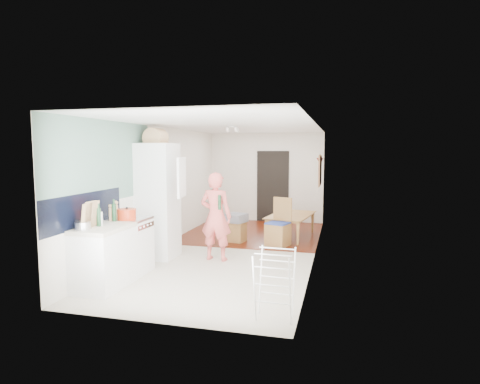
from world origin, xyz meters
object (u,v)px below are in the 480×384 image
at_px(person, 216,208).
at_px(dining_table, 292,228).
at_px(stool, 237,232).
at_px(drying_rack, 275,285).
at_px(dining_chair, 278,222).

bearing_deg(person, dining_table, -112.84).
relative_size(person, stool, 4.27).
relative_size(dining_table, drying_rack, 1.54).
bearing_deg(drying_rack, dining_table, 96.99).
distance_m(dining_table, dining_chair, 0.96).
distance_m(person, drying_rack, 2.81).
height_order(person, stool, person).
bearing_deg(person, stool, -86.07).
xyz_separation_m(person, dining_table, (1.14, 2.23, -0.73)).
height_order(dining_table, dining_chair, dining_chair).
bearing_deg(stool, dining_table, 33.37).
bearing_deg(drying_rack, person, 125.07).
distance_m(dining_chair, stool, 0.99).
xyz_separation_m(dining_chair, stool, (-0.94, 0.16, -0.28)).
bearing_deg(stool, drying_rack, -69.00).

